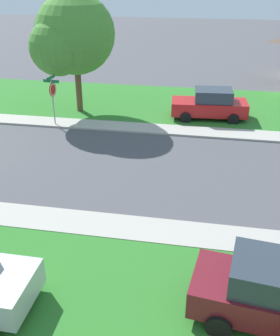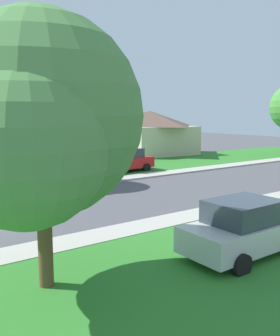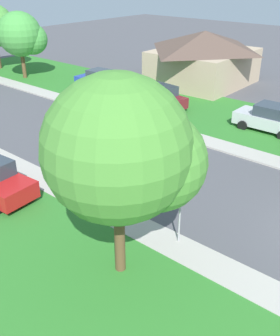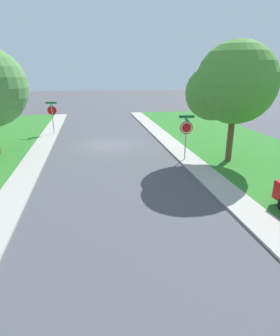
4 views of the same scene
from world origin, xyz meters
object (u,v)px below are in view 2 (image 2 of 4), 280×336
Objects in this scene: car_red_kerbside_mid at (125,160)px; tree_sidewalk_near at (16,111)px; car_silver_across_road at (246,228)px; stop_sign_far_corner at (24,158)px; house_left_setback at (150,132)px; tree_sidewalk_far at (37,123)px.

car_red_kerbside_mid is 0.65× the size of tree_sidewalk_near.
car_silver_across_road is 0.97× the size of car_red_kerbside_mid.
car_red_kerbside_mid is at bearing 107.52° from stop_sign_far_corner.
house_left_setback is at bearing 148.42° from car_silver_across_road.
car_silver_across_road is at bearing 6.80° from tree_sidewalk_near.
tree_sidewalk_far is 0.70× the size of house_left_setback.
tree_sidewalk_near is at bearing -61.04° from house_left_setback.
tree_sidewalk_far reaches higher than car_red_kerbside_mid.
car_red_kerbside_mid is 13.03m from house_left_setback.
stop_sign_far_corner is at bearing -170.17° from car_silver_across_road.
stop_sign_far_corner is 0.40× the size of tree_sidewalk_near.
house_left_setback is at bearing 138.15° from tree_sidewalk_far.
tree_sidewalk_near reaches higher than tree_sidewalk_far.
car_silver_across_road is at bearing -31.58° from house_left_setback.
stop_sign_far_corner is 0.41× the size of tree_sidewalk_far.
stop_sign_far_corner is at bearing 163.07° from tree_sidewalk_far.
tree_sidewalk_far is (14.61, -12.08, 3.22)m from car_red_kerbside_mid.
car_silver_across_road is 6.85m from tree_sidewalk_far.
tree_sidewalk_near is 19.75m from house_left_setback.
car_red_kerbside_mid is 0.66× the size of tree_sidewalk_far.
stop_sign_far_corner is 0.63× the size of car_red_kerbside_mid.
tree_sidewalk_near reaches higher than car_red_kerbside_mid.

